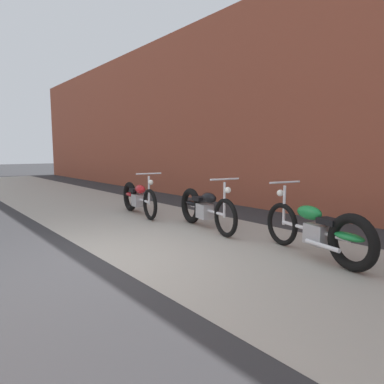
{
  "coord_description": "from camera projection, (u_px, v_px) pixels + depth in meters",
  "views": [
    {
      "loc": [
        4.28,
        -1.9,
        1.48
      ],
      "look_at": [
        -0.41,
        1.96,
        0.75
      ],
      "focal_mm": 31.4,
      "sensor_mm": 36.0,
      "label": 1
    }
  ],
  "objects": [
    {
      "name": "brick_building_wall",
      "position": [
        313.0,
        98.0,
        7.61
      ],
      "size": [
        36.0,
        0.5,
        5.38
      ],
      "primitive_type": "cube",
      "color": "brown",
      "rests_on": "ground"
    },
    {
      "name": "motorcycle_black",
      "position": [
        203.0,
        208.0,
        6.53
      ],
      "size": [
        1.99,
        0.71,
        1.03
      ],
      "rotation": [
        0.0,
        0.0,
        -0.2
      ],
      "color": "black",
      "rests_on": "ground"
    },
    {
      "name": "sidewalk_slab",
      "position": [
        197.0,
        238.0,
        5.76
      ],
      "size": [
        36.0,
        3.5,
        0.01
      ],
      "primitive_type": "cube",
      "color": "#9E998E",
      "rests_on": "ground"
    },
    {
      "name": "motorcycle_green",
      "position": [
        321.0,
        231.0,
        4.59
      ],
      "size": [
        1.97,
        0.75,
        1.03
      ],
      "rotation": [
        0.0,
        0.0,
        2.9
      ],
      "color": "black",
      "rests_on": "ground"
    },
    {
      "name": "motorcycle_red",
      "position": [
        137.0,
        197.0,
        7.97
      ],
      "size": [
        1.99,
        0.67,
        1.03
      ],
      "rotation": [
        0.0,
        0.0,
        -0.17
      ],
      "color": "black",
      "rests_on": "ground"
    },
    {
      "name": "ground_plane",
      "position": [
        101.0,
        259.0,
        4.65
      ],
      "size": [
        80.0,
        80.0,
        0.0
      ],
      "primitive_type": "plane",
      "color": "#2D2D30"
    }
  ]
}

